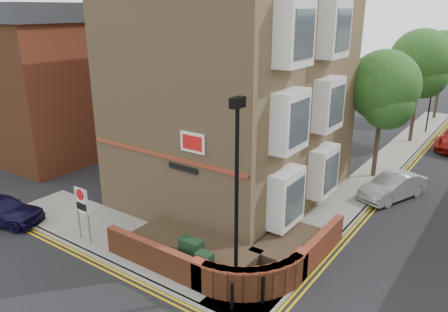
% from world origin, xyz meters
% --- Properties ---
extents(ground, '(120.00, 120.00, 0.00)m').
position_xyz_m(ground, '(0.00, 0.00, 0.00)').
color(ground, black).
rests_on(ground, ground).
extents(pavement_corner, '(13.00, 3.00, 0.12)m').
position_xyz_m(pavement_corner, '(-3.50, 1.50, 0.06)').
color(pavement_corner, gray).
rests_on(pavement_corner, ground).
extents(pavement_main, '(2.00, 32.00, 0.12)m').
position_xyz_m(pavement_main, '(2.00, 16.00, 0.06)').
color(pavement_main, gray).
rests_on(pavement_main, ground).
extents(kerb_side, '(13.00, 0.15, 0.12)m').
position_xyz_m(kerb_side, '(-3.50, 0.00, 0.06)').
color(kerb_side, gray).
rests_on(kerb_side, ground).
extents(kerb_main_near, '(0.15, 32.00, 0.12)m').
position_xyz_m(kerb_main_near, '(3.00, 16.00, 0.06)').
color(kerb_main_near, gray).
rests_on(kerb_main_near, ground).
extents(yellow_lines_side, '(13.00, 0.28, 0.01)m').
position_xyz_m(yellow_lines_side, '(-3.50, -0.25, 0.01)').
color(yellow_lines_side, gold).
rests_on(yellow_lines_side, ground).
extents(yellow_lines_main, '(0.28, 32.00, 0.01)m').
position_xyz_m(yellow_lines_main, '(3.25, 16.00, 0.01)').
color(yellow_lines_main, gold).
rests_on(yellow_lines_main, ground).
extents(corner_building, '(8.95, 10.40, 13.60)m').
position_xyz_m(corner_building, '(-2.84, 8.00, 6.23)').
color(corner_building, '#8E6F4B').
rests_on(corner_building, ground).
extents(garden_wall, '(6.80, 6.00, 1.20)m').
position_xyz_m(garden_wall, '(0.00, 2.50, 0.00)').
color(garden_wall, brown).
rests_on(garden_wall, ground).
extents(lamppost, '(0.25, 0.50, 6.30)m').
position_xyz_m(lamppost, '(1.60, 1.20, 3.34)').
color(lamppost, black).
rests_on(lamppost, pavement_corner).
extents(utility_cabinet_large, '(0.80, 0.45, 1.20)m').
position_xyz_m(utility_cabinet_large, '(-0.30, 1.30, 0.72)').
color(utility_cabinet_large, black).
rests_on(utility_cabinet_large, pavement_corner).
extents(utility_cabinet_small, '(0.55, 0.40, 1.10)m').
position_xyz_m(utility_cabinet_small, '(0.50, 1.00, 0.67)').
color(utility_cabinet_small, black).
rests_on(utility_cabinet_small, pavement_corner).
extents(bollard_near, '(0.11, 0.11, 0.90)m').
position_xyz_m(bollard_near, '(2.00, 0.40, 0.57)').
color(bollard_near, black).
rests_on(bollard_near, pavement_corner).
extents(bollard_far, '(0.11, 0.11, 0.90)m').
position_xyz_m(bollard_far, '(2.60, 1.20, 0.57)').
color(bollard_far, black).
rests_on(bollard_far, pavement_corner).
extents(zone_sign, '(0.72, 0.07, 2.20)m').
position_xyz_m(zone_sign, '(-5.00, 0.50, 1.64)').
color(zone_sign, slate).
rests_on(zone_sign, pavement_corner).
extents(side_building, '(6.40, 10.40, 9.00)m').
position_xyz_m(side_building, '(-15.00, 8.00, 4.55)').
color(side_building, brown).
rests_on(side_building, ground).
extents(tree_near, '(3.64, 3.65, 6.70)m').
position_xyz_m(tree_near, '(2.00, 14.05, 4.70)').
color(tree_near, '#382B1E').
rests_on(tree_near, pavement_main).
extents(tree_mid, '(4.03, 4.03, 7.42)m').
position_xyz_m(tree_mid, '(2.00, 22.05, 5.20)').
color(tree_mid, '#382B1E').
rests_on(tree_mid, pavement_main).
extents(tree_far, '(3.81, 3.81, 7.00)m').
position_xyz_m(tree_far, '(2.00, 30.05, 4.91)').
color(tree_far, '#382B1E').
rests_on(tree_far, pavement_main).
extents(traffic_light_assembly, '(0.20, 0.16, 4.20)m').
position_xyz_m(traffic_light_assembly, '(2.40, 25.00, 2.78)').
color(traffic_light_assembly, black).
rests_on(traffic_light_assembly, pavement_main).
extents(navy_hatchback, '(3.99, 2.69, 1.26)m').
position_xyz_m(navy_hatchback, '(-9.33, -0.50, 0.63)').
color(navy_hatchback, black).
rests_on(navy_hatchback, ground).
extents(silver_car_near, '(2.56, 3.94, 1.23)m').
position_xyz_m(silver_car_near, '(3.60, 11.75, 0.61)').
color(silver_car_near, '#969A9D').
rests_on(silver_car_near, ground).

